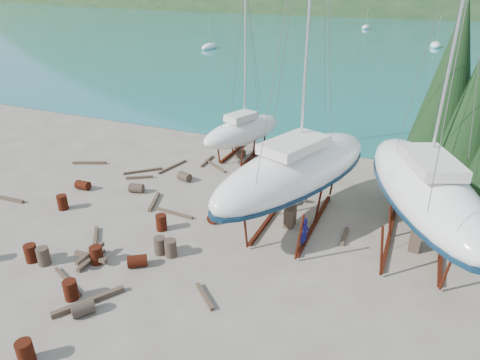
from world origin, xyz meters
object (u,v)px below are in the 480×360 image
at_px(large_sailboat_near, 296,170).
at_px(small_sailboat_shore, 243,131).
at_px(large_sailboat_far, 425,188).
at_px(worker, 305,233).

distance_m(large_sailboat_near, small_sailboat_shore, 10.09).
xyz_separation_m(large_sailboat_near, small_sailboat_shore, (-6.37, 7.75, -1.08)).
distance_m(large_sailboat_far, worker, 6.12).
bearing_deg(large_sailboat_far, small_sailboat_shore, 126.71).
xyz_separation_m(large_sailboat_far, worker, (-5.06, -2.60, -2.27)).
relative_size(large_sailboat_near, worker, 11.49).
xyz_separation_m(large_sailboat_near, worker, (1.27, -2.28, -2.24)).
xyz_separation_m(large_sailboat_far, small_sailboat_shore, (-12.69, 7.44, -1.10)).
bearing_deg(small_sailboat_shore, large_sailboat_near, -30.13).
relative_size(large_sailboat_near, large_sailboat_far, 1.01).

